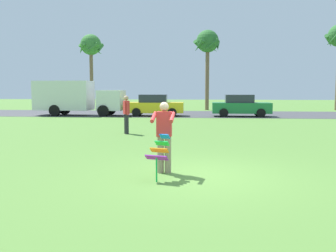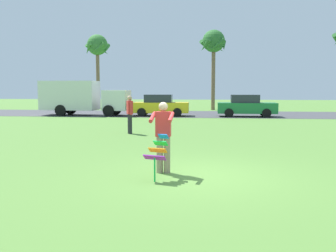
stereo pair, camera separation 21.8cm
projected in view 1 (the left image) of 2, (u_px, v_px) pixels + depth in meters
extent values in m
plane|color=#568438|center=(199.00, 176.00, 8.79)|extent=(120.00, 120.00, 0.00)
cube|color=#424247|center=(201.00, 114.00, 29.82)|extent=(120.00, 8.00, 0.01)
cylinder|color=gray|center=(168.00, 155.00, 9.02)|extent=(0.16, 0.16, 0.90)
cylinder|color=gray|center=(161.00, 155.00, 9.04)|extent=(0.16, 0.16, 0.90)
cube|color=red|center=(164.00, 124.00, 8.95)|extent=(0.36, 0.23, 0.60)
sphere|color=beige|center=(164.00, 107.00, 8.91)|extent=(0.22, 0.22, 0.22)
cylinder|color=red|center=(172.00, 117.00, 8.67)|extent=(0.10, 0.58, 0.24)
cylinder|color=red|center=(154.00, 117.00, 8.71)|extent=(0.10, 0.58, 0.24)
cube|color=blue|center=(165.00, 136.00, 8.54)|extent=(0.25, 0.20, 0.12)
cube|color=green|center=(162.00, 143.00, 8.40)|extent=(0.35, 0.22, 0.12)
cube|color=orange|center=(159.00, 150.00, 8.26)|extent=(0.44, 0.25, 0.12)
cube|color=purple|center=(157.00, 158.00, 8.13)|extent=(0.53, 0.27, 0.12)
cylinder|color=green|center=(157.00, 170.00, 8.15)|extent=(0.04, 0.04, 0.54)
cube|color=silver|center=(111.00, 100.00, 27.85)|extent=(1.86, 1.96, 1.50)
cube|color=silver|center=(64.00, 95.00, 28.27)|extent=(4.26, 2.13, 2.20)
cylinder|color=black|center=(110.00, 109.00, 28.88)|extent=(0.85, 0.31, 0.84)
cylinder|color=black|center=(103.00, 111.00, 27.06)|extent=(0.85, 0.31, 0.84)
cylinder|color=black|center=(65.00, 109.00, 29.34)|extent=(0.85, 0.31, 0.84)
cylinder|color=black|center=(55.00, 111.00, 27.52)|extent=(0.85, 0.31, 0.84)
cube|color=yellow|center=(155.00, 107.00, 27.69)|extent=(4.26, 1.84, 0.76)
cube|color=#282D38|center=(153.00, 99.00, 27.64)|extent=(2.06, 1.46, 0.60)
cylinder|color=black|center=(173.00, 111.00, 28.45)|extent=(0.65, 0.24, 0.64)
cylinder|color=black|center=(172.00, 112.00, 26.85)|extent=(0.65, 0.24, 0.64)
cylinder|color=black|center=(139.00, 111.00, 28.60)|extent=(0.65, 0.24, 0.64)
cylinder|color=black|center=(136.00, 112.00, 27.00)|extent=(0.65, 0.24, 0.64)
cube|color=#1E7238|center=(241.00, 108.00, 27.11)|extent=(4.21, 1.73, 0.76)
cube|color=#282D38|center=(239.00, 99.00, 27.06)|extent=(2.03, 1.41, 0.60)
cylinder|color=black|center=(258.00, 112.00, 27.82)|extent=(0.64, 0.22, 0.64)
cylinder|color=black|center=(261.00, 113.00, 26.22)|extent=(0.64, 0.22, 0.64)
cylinder|color=black|center=(223.00, 111.00, 28.07)|extent=(0.64, 0.22, 0.64)
cylinder|color=black|center=(224.00, 113.00, 26.47)|extent=(0.64, 0.22, 0.64)
cylinder|color=brown|center=(92.00, 78.00, 38.27)|extent=(0.36, 0.36, 6.31)
sphere|color=#387A33|center=(91.00, 45.00, 37.93)|extent=(2.10, 2.10, 2.10)
cone|color=#387A33|center=(100.00, 49.00, 37.89)|extent=(0.44, 1.56, 1.28)
cone|color=#387A33|center=(96.00, 50.00, 38.84)|extent=(1.62, 0.90, 1.28)
cone|color=#387A33|center=(85.00, 50.00, 38.60)|extent=(1.27, 1.52, 1.28)
cone|color=#387A33|center=(82.00, 49.00, 37.49)|extent=(1.27, 1.52, 1.28)
cone|color=#387A33|center=(91.00, 48.00, 37.05)|extent=(1.62, 0.90, 1.28)
cylinder|color=brown|center=(207.00, 77.00, 35.28)|extent=(0.36, 0.36, 6.28)
sphere|color=#2D6B2D|center=(208.00, 41.00, 34.94)|extent=(2.10, 2.10, 2.10)
cone|color=#2D6B2D|center=(218.00, 46.00, 34.90)|extent=(0.44, 1.56, 1.28)
cone|color=#2D6B2D|center=(210.00, 47.00, 35.85)|extent=(1.62, 0.90, 1.28)
cone|color=#2D6B2D|center=(199.00, 47.00, 35.61)|extent=(1.27, 1.52, 1.28)
cone|color=#2D6B2D|center=(199.00, 45.00, 34.50)|extent=(1.27, 1.52, 1.28)
cone|color=#2D6B2D|center=(211.00, 45.00, 34.06)|extent=(1.62, 0.90, 1.28)
cone|color=#2D6B2D|center=(329.00, 41.00, 35.10)|extent=(1.27, 1.52, 1.28)
cone|color=#2D6B2D|center=(333.00, 40.00, 33.99)|extent=(1.27, 1.52, 1.28)
cylinder|color=#26262B|center=(127.00, 124.00, 16.73)|extent=(0.16, 0.16, 0.90)
cylinder|color=#26262B|center=(126.00, 124.00, 16.90)|extent=(0.16, 0.16, 0.90)
cube|color=red|center=(126.00, 107.00, 16.74)|extent=(0.35, 0.42, 0.60)
sphere|color=tan|center=(126.00, 98.00, 16.70)|extent=(0.22, 0.22, 0.22)
cylinder|color=red|center=(128.00, 108.00, 16.52)|extent=(0.09, 0.09, 0.58)
cylinder|color=red|center=(125.00, 108.00, 16.97)|extent=(0.09, 0.09, 0.58)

